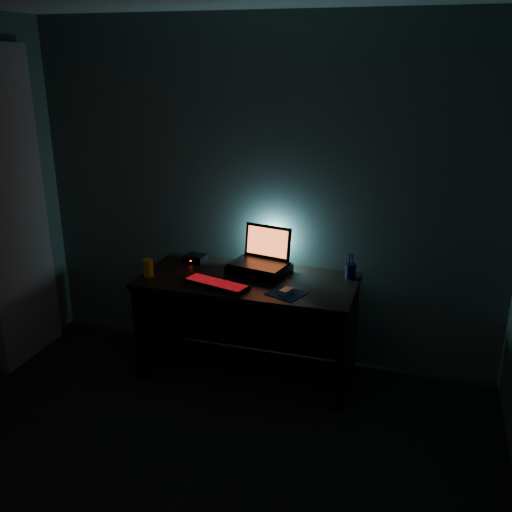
{
  "coord_description": "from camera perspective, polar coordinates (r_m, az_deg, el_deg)",
  "views": [
    {
      "loc": [
        1.13,
        -1.88,
        2.21
      ],
      "look_at": [
        0.08,
        1.57,
        0.94
      ],
      "focal_mm": 40.0,
      "sensor_mm": 36.0,
      "label": 1
    }
  ],
  "objects": [
    {
      "name": "riser",
      "position": [
        4.05,
        0.31,
        -1.32
      ],
      "size": [
        0.45,
        0.38,
        0.06
      ],
      "primitive_type": "cube",
      "rotation": [
        0.0,
        0.0,
        -0.21
      ],
      "color": "black",
      "rests_on": "desk"
    },
    {
      "name": "router",
      "position": [
        4.3,
        -6.12,
        -0.23
      ],
      "size": [
        0.17,
        0.14,
        0.05
      ],
      "rotation": [
        0.0,
        0.0,
        -0.13
      ],
      "color": "black",
      "rests_on": "desk"
    },
    {
      "name": "pen_cup",
      "position": [
        4.0,
        9.43,
        -1.49
      ],
      "size": [
        0.09,
        0.09,
        0.1
      ],
      "primitive_type": "cylinder",
      "rotation": [
        0.0,
        0.0,
        0.2
      ],
      "color": "black",
      "rests_on": "desk"
    },
    {
      "name": "curtain",
      "position": [
        4.48,
        -23.06,
        4.13
      ],
      "size": [
        0.06,
        0.65,
        2.3
      ],
      "primitive_type": "cube",
      "color": "#BEAE98",
      "rests_on": "ground"
    },
    {
      "name": "desk",
      "position": [
        4.11,
        -0.6,
        -5.35
      ],
      "size": [
        1.5,
        0.7,
        0.75
      ],
      "color": "black",
      "rests_on": "ground"
    },
    {
      "name": "laptop",
      "position": [
        4.06,
        0.66,
        0.09
      ],
      "size": [
        0.43,
        0.35,
        0.26
      ],
      "rotation": [
        0.0,
        0.0,
        -0.21
      ],
      "color": "black",
      "rests_on": "riser"
    },
    {
      "name": "mouse",
      "position": [
        3.71,
        3.04,
        -3.53
      ],
      "size": [
        0.09,
        0.11,
        0.03
      ],
      "primitive_type": "cube",
      "rotation": [
        0.0,
        0.0,
        -0.37
      ],
      "color": "#9A999F",
      "rests_on": "mousepad"
    },
    {
      "name": "mousepad",
      "position": [
        3.72,
        3.04,
        -3.76
      ],
      "size": [
        0.28,
        0.27,
        0.0
      ],
      "primitive_type": "cube",
      "rotation": [
        0.0,
        0.0,
        -0.37
      ],
      "color": "#0B274E",
      "rests_on": "desk"
    },
    {
      "name": "room",
      "position": [
        2.4,
        -12.83,
        -4.79
      ],
      "size": [
        3.5,
        4.0,
        2.5
      ],
      "color": "black",
      "rests_on": "ground"
    },
    {
      "name": "juice_glass",
      "position": [
        4.05,
        -10.73,
        -1.19
      ],
      "size": [
        0.08,
        0.08,
        0.12
      ],
      "primitive_type": "cylinder",
      "rotation": [
        0.0,
        0.0,
        -0.22
      ],
      "color": "orange",
      "rests_on": "desk"
    },
    {
      "name": "keyboard",
      "position": [
        3.84,
        -4.0,
        -2.8
      ],
      "size": [
        0.48,
        0.26,
        0.03
      ],
      "rotation": [
        0.0,
        0.0,
        -0.27
      ],
      "color": "black",
      "rests_on": "desk"
    }
  ]
}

